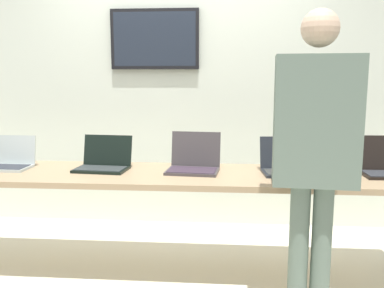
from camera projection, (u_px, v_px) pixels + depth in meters
ground at (165, 275)px, 3.09m from camera, size 8.00×8.00×0.04m
back_wall at (179, 96)px, 4.00m from camera, size 8.00×0.11×2.50m
workbench at (164, 179)px, 2.97m from camera, size 3.64×0.70×0.77m
laptop_station_0 at (11, 161)px, 3.11m from camera, size 0.31×0.27×0.24m
laptop_station_1 at (104, 162)px, 3.06m from camera, size 0.40×0.32×0.24m
laptop_station_2 at (194, 162)px, 3.02m from camera, size 0.39×0.34×0.27m
laptop_station_3 at (288, 165)px, 2.95m from camera, size 0.40×0.33×0.25m
laptop_station_4 at (383, 166)px, 2.91m from camera, size 0.32×0.33×0.26m
person at (315, 143)px, 2.23m from camera, size 0.47×0.61×1.79m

